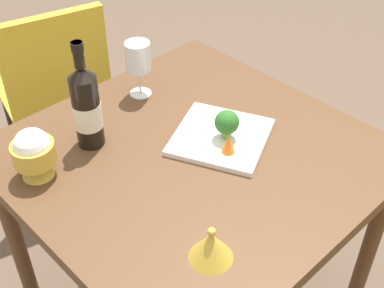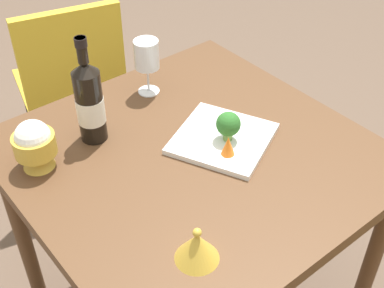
{
  "view_description": "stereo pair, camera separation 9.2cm",
  "coord_description": "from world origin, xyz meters",
  "px_view_note": "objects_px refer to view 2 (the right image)",
  "views": [
    {
      "loc": [
        -0.79,
        0.76,
        1.65
      ],
      "look_at": [
        0.0,
        0.0,
        0.76
      ],
      "focal_mm": 48.91,
      "sensor_mm": 36.0,
      "label": 1
    },
    {
      "loc": [
        -0.85,
        0.69,
        1.65
      ],
      "look_at": [
        0.0,
        0.0,
        0.76
      ],
      "focal_mm": 48.91,
      "sensor_mm": 36.0,
      "label": 2
    }
  ],
  "objects_px": {
    "chair_near_window": "(72,77)",
    "rice_bowl": "(34,144)",
    "serving_plate": "(223,139)",
    "wine_glass": "(147,56)",
    "carrot_garnish_left": "(228,146)",
    "wine_bottle": "(90,102)",
    "broccoli_floret": "(228,125)",
    "rice_bowl_lid": "(197,247)"
  },
  "relations": [
    {
      "from": "serving_plate",
      "to": "broccoli_floret",
      "type": "xyz_separation_m",
      "value": [
        -0.02,
        -0.0,
        0.06
      ]
    },
    {
      "from": "chair_near_window",
      "to": "carrot_garnish_left",
      "type": "xyz_separation_m",
      "value": [
        -0.94,
        0.01,
        0.25
      ]
    },
    {
      "from": "wine_glass",
      "to": "serving_plate",
      "type": "xyz_separation_m",
      "value": [
        -0.33,
        -0.02,
        -0.12
      ]
    },
    {
      "from": "chair_near_window",
      "to": "broccoli_floret",
      "type": "relative_size",
      "value": 9.91
    },
    {
      "from": "serving_plate",
      "to": "chair_near_window",
      "type": "bearing_deg",
      "value": 1.67
    },
    {
      "from": "wine_glass",
      "to": "rice_bowl",
      "type": "xyz_separation_m",
      "value": [
        -0.11,
        0.43,
        -0.05
      ]
    },
    {
      "from": "chair_near_window",
      "to": "rice_bowl_lid",
      "type": "height_order",
      "value": "chair_near_window"
    },
    {
      "from": "wine_bottle",
      "to": "carrot_garnish_left",
      "type": "distance_m",
      "value": 0.39
    },
    {
      "from": "wine_bottle",
      "to": "chair_near_window",
      "type": "bearing_deg",
      "value": -21.04
    },
    {
      "from": "wine_glass",
      "to": "carrot_garnish_left",
      "type": "relative_size",
      "value": 3.18
    },
    {
      "from": "wine_bottle",
      "to": "carrot_garnish_left",
      "type": "height_order",
      "value": "wine_bottle"
    },
    {
      "from": "chair_near_window",
      "to": "rice_bowl",
      "type": "distance_m",
      "value": 0.82
    },
    {
      "from": "rice_bowl",
      "to": "carrot_garnish_left",
      "type": "height_order",
      "value": "rice_bowl"
    },
    {
      "from": "wine_glass",
      "to": "rice_bowl_lid",
      "type": "xyz_separation_m",
      "value": [
        -0.61,
        0.3,
        -0.09
      ]
    },
    {
      "from": "rice_bowl_lid",
      "to": "carrot_garnish_left",
      "type": "height_order",
      "value": "rice_bowl_lid"
    },
    {
      "from": "chair_near_window",
      "to": "carrot_garnish_left",
      "type": "distance_m",
      "value": 0.97
    },
    {
      "from": "broccoli_floret",
      "to": "carrot_garnish_left",
      "type": "distance_m",
      "value": 0.07
    },
    {
      "from": "broccoli_floret",
      "to": "wine_glass",
      "type": "bearing_deg",
      "value": 2.97
    },
    {
      "from": "rice_bowl_lid",
      "to": "broccoli_floret",
      "type": "distance_m",
      "value": 0.41
    },
    {
      "from": "chair_near_window",
      "to": "rice_bowl_lid",
      "type": "bearing_deg",
      "value": -90.33
    },
    {
      "from": "carrot_garnish_left",
      "to": "rice_bowl",
      "type": "bearing_deg",
      "value": 54.33
    },
    {
      "from": "wine_glass",
      "to": "rice_bowl_lid",
      "type": "distance_m",
      "value": 0.68
    },
    {
      "from": "serving_plate",
      "to": "broccoli_floret",
      "type": "distance_m",
      "value": 0.06
    },
    {
      "from": "wine_bottle",
      "to": "broccoli_floret",
      "type": "relative_size",
      "value": 3.63
    },
    {
      "from": "wine_bottle",
      "to": "serving_plate",
      "type": "relative_size",
      "value": 0.94
    },
    {
      "from": "carrot_garnish_left",
      "to": "broccoli_floret",
      "type": "bearing_deg",
      "value": -41.8
    },
    {
      "from": "wine_glass",
      "to": "carrot_garnish_left",
      "type": "bearing_deg",
      "value": 176.5
    },
    {
      "from": "serving_plate",
      "to": "carrot_garnish_left",
      "type": "xyz_separation_m",
      "value": [
        -0.07,
        0.04,
        0.04
      ]
    },
    {
      "from": "rice_bowl",
      "to": "carrot_garnish_left",
      "type": "distance_m",
      "value": 0.5
    },
    {
      "from": "rice_bowl_lid",
      "to": "broccoli_floret",
      "type": "xyz_separation_m",
      "value": [
        0.25,
        -0.32,
        0.03
      ]
    },
    {
      "from": "chair_near_window",
      "to": "wine_glass",
      "type": "distance_m",
      "value": 0.64
    },
    {
      "from": "carrot_garnish_left",
      "to": "rice_bowl_lid",
      "type": "bearing_deg",
      "value": 126.76
    },
    {
      "from": "wine_bottle",
      "to": "serving_plate",
      "type": "bearing_deg",
      "value": -131.66
    },
    {
      "from": "wine_bottle",
      "to": "rice_bowl_lid",
      "type": "distance_m",
      "value": 0.52
    },
    {
      "from": "rice_bowl",
      "to": "carrot_garnish_left",
      "type": "xyz_separation_m",
      "value": [
        -0.29,
        -0.41,
        -0.03
      ]
    },
    {
      "from": "wine_glass",
      "to": "serving_plate",
      "type": "height_order",
      "value": "wine_glass"
    },
    {
      "from": "wine_glass",
      "to": "wine_bottle",
      "type": "bearing_deg",
      "value": 110.28
    },
    {
      "from": "wine_glass",
      "to": "carrot_garnish_left",
      "type": "height_order",
      "value": "wine_glass"
    },
    {
      "from": "wine_bottle",
      "to": "rice_bowl",
      "type": "bearing_deg",
      "value": 94.35
    },
    {
      "from": "chair_near_window",
      "to": "serving_plate",
      "type": "distance_m",
      "value": 0.9
    },
    {
      "from": "chair_near_window",
      "to": "wine_glass",
      "type": "relative_size",
      "value": 4.75
    },
    {
      "from": "wine_glass",
      "to": "serving_plate",
      "type": "bearing_deg",
      "value": -177.32
    }
  ]
}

